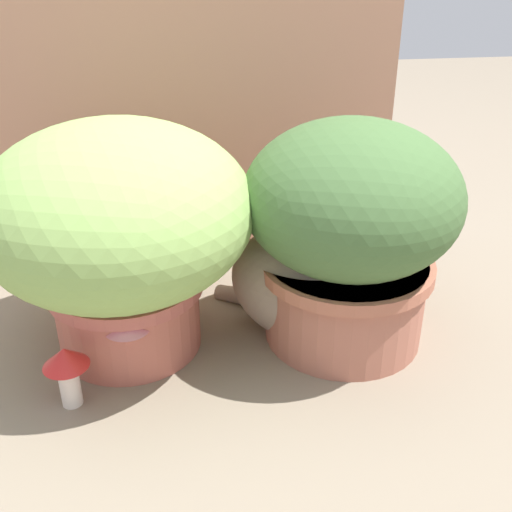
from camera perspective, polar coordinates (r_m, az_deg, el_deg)
ground_plane at (r=1.19m, az=-4.89°, el=-8.66°), size 6.00×6.00×0.00m
cardboard_backdrop at (r=1.45m, az=-7.28°, el=16.46°), size 1.03×0.03×0.86m
grass_planter at (r=1.10m, az=-12.69°, el=2.78°), size 0.48×0.48×0.44m
leafy_planter at (r=1.13m, az=8.76°, el=2.67°), size 0.39×0.39×0.43m
cat at (r=1.17m, az=4.23°, el=-2.40°), size 0.32×0.33×0.32m
mushroom_ornament_red at (r=1.06m, az=-17.31°, el=-9.80°), size 0.08×0.08×0.11m
mushroom_ornament_pink at (r=1.08m, az=-11.89°, el=-6.99°), size 0.08×0.08×0.15m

